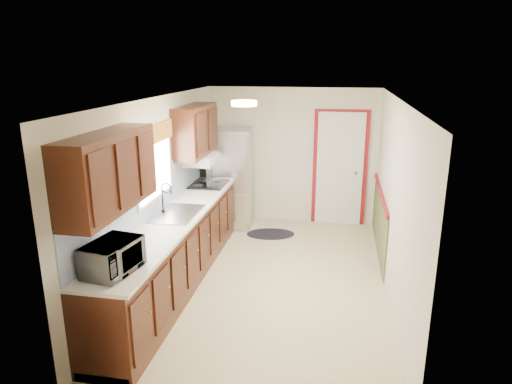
% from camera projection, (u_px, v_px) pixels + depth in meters
% --- Properties ---
extents(room_shell, '(3.20, 5.20, 2.52)m').
position_uv_depth(room_shell, '(271.00, 195.00, 5.78)').
color(room_shell, beige).
rests_on(room_shell, ground).
extents(kitchen_run, '(0.63, 4.00, 2.20)m').
position_uv_depth(kitchen_run, '(172.00, 226.00, 5.82)').
color(kitchen_run, '#35160C').
rests_on(kitchen_run, ground).
extents(back_wall_trim, '(1.12, 2.30, 2.08)m').
position_uv_depth(back_wall_trim, '(348.00, 179.00, 7.78)').
color(back_wall_trim, maroon).
rests_on(back_wall_trim, ground).
extents(ceiling_fixture, '(0.30, 0.30, 0.06)m').
position_uv_depth(ceiling_fixture, '(244.00, 103.00, 5.31)').
color(ceiling_fixture, '#FFD88C').
rests_on(ceiling_fixture, room_shell).
extents(microwave, '(0.39, 0.59, 0.37)m').
position_uv_depth(microwave, '(112.00, 254.00, 4.21)').
color(microwave, white).
rests_on(microwave, kitchen_run).
extents(refrigerator, '(0.78, 0.75, 1.73)m').
position_uv_depth(refrigerator, '(231.00, 178.00, 7.98)').
color(refrigerator, '#B7B7BC').
rests_on(refrigerator, ground).
extents(rug, '(0.89, 0.66, 0.01)m').
position_uv_depth(rug, '(271.00, 234.00, 7.74)').
color(rug, black).
rests_on(rug, ground).
extents(cooktop, '(0.53, 0.64, 0.02)m').
position_uv_depth(cooktop, '(209.00, 184.00, 7.24)').
color(cooktop, black).
rests_on(cooktop, kitchen_run).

